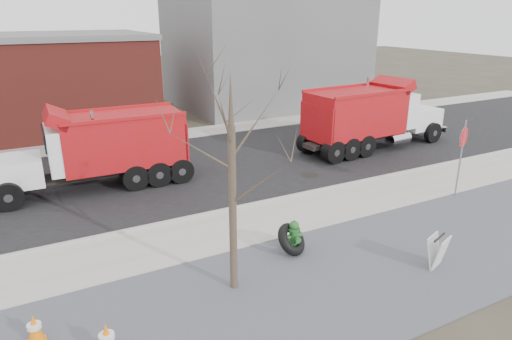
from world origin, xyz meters
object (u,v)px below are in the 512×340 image
fire_hydrant (294,238)px  dump_truck_red_a (371,115)px  sandwich_board (437,252)px  dump_truck_red_b (99,147)px  truck_tire (291,239)px  stop_sign (462,145)px

fire_hydrant → dump_truck_red_a: (8.77, 6.95, 1.25)m
sandwich_board → dump_truck_red_a: size_ratio=0.11×
dump_truck_red_b → sandwich_board: bearing=124.5°
truck_tire → dump_truck_red_a: (8.88, 6.98, 1.26)m
stop_sign → sandwich_board: bearing=-143.2°
truck_tire → stop_sign: size_ratio=0.43×
fire_hydrant → stop_sign: bearing=6.9°
truck_tire → dump_truck_red_a: 11.36m
fire_hydrant → sandwich_board: size_ratio=1.06×
dump_truck_red_a → truck_tire: bearing=-145.7°
dump_truck_red_b → stop_sign: bearing=149.7°
dump_truck_red_a → dump_truck_red_b: (-12.50, 0.70, -0.09)m
sandwich_board → dump_truck_red_b: dump_truck_red_b is taller
fire_hydrant → dump_truck_red_a: bearing=39.9°
dump_truck_red_a → sandwich_board: bearing=-126.3°
truck_tire → sandwich_board: sandwich_board is taller
stop_sign → dump_truck_red_a: bearing=79.7°
truck_tire → dump_truck_red_b: (-3.62, 7.68, 1.18)m
truck_tire → stop_sign: (7.50, 0.72, 1.50)m
dump_truck_red_b → fire_hydrant: bearing=117.7°
stop_sign → dump_truck_red_a: 6.41m
truck_tire → dump_truck_red_a: dump_truck_red_a is taller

